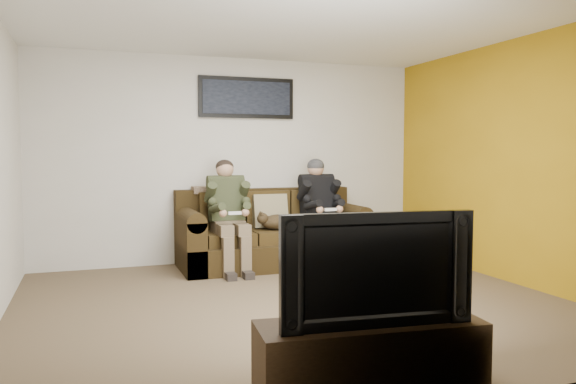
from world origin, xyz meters
name	(u,v)px	position (x,y,z in m)	size (l,w,h in m)	color
floor	(295,304)	(0.00, 0.00, 0.00)	(5.00, 5.00, 0.00)	brown
ceiling	(295,18)	(0.00, 0.00, 2.60)	(5.00, 5.00, 0.00)	silver
wall_back	(235,160)	(0.00, 2.25, 1.30)	(5.00, 5.00, 0.00)	beige
wall_front	(442,171)	(0.00, -2.25, 1.30)	(5.00, 5.00, 0.00)	beige
wall_right	(516,162)	(2.50, 0.00, 1.30)	(4.50, 4.50, 0.00)	beige
accent_wall_right	(516,162)	(2.49, 0.00, 1.30)	(4.50, 4.50, 0.00)	#AD7F11
sofa	(271,236)	(0.36, 1.83, 0.35)	(2.29, 0.99, 0.93)	black
throw_pillow	(270,211)	(0.36, 1.87, 0.66)	(0.44, 0.12, 0.42)	#8E815D
throw_blanket	(211,190)	(-0.34, 2.12, 0.93)	(0.47, 0.23, 0.08)	gray
person_left	(228,208)	(-0.23, 1.64, 0.74)	(0.51, 0.87, 1.31)	brown
person_right	(321,205)	(0.95, 1.64, 0.75)	(0.51, 0.86, 1.32)	black
cat	(278,222)	(0.38, 1.64, 0.56)	(0.66, 0.26, 0.24)	#44321B
framed_poster	(247,98)	(0.16, 2.22, 2.10)	(1.25, 0.05, 0.52)	black
tv_stand	(370,357)	(-0.26, -1.95, 0.21)	(1.33, 0.43, 0.42)	black
television	(371,266)	(-0.26, -1.95, 0.74)	(1.13, 0.15, 0.65)	black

